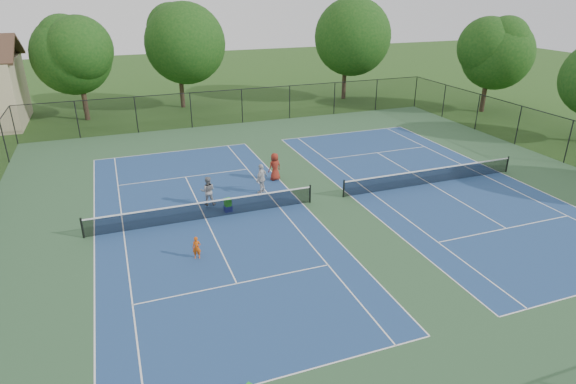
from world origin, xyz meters
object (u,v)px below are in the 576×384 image
object	(u,v)px
child_player	(197,248)
ball_hopper	(228,202)
tree_back_a	(76,52)
tree_side_e	(491,50)
bystander_c	(275,167)
tree_back_b	(177,39)
tree_back_d	(346,33)
ball_crate	(228,209)
bystander_a	(262,179)
instructor	(208,191)

from	to	relation	value
child_player	ball_hopper	bearing A→B (deg)	76.52
tree_back_a	tree_side_e	distance (m)	37.36
tree_side_e	bystander_c	size ratio (longest dim) A/B	5.06
child_player	bystander_c	xyz separation A→B (m)	(6.36, 7.78, 0.35)
ball_hopper	tree_back_b	bearing A→B (deg)	86.28
tree_back_a	child_player	bearing A→B (deg)	-80.07
tree_side_e	ball_hopper	world-z (taller)	tree_side_e
tree_side_e	ball_hopper	xyz separation A→B (m)	(-28.66, -13.53, -5.27)
tree_back_d	tree_side_e	xyz separation A→B (m)	(10.00, -10.00, -1.02)
bystander_c	ball_crate	size ratio (longest dim) A/B	4.21
tree_back_b	ball_crate	distance (m)	26.38
bystander_c	bystander_a	bearing A→B (deg)	34.92
ball_crate	tree_side_e	bearing A→B (deg)	25.27
tree_back_d	child_player	size ratio (longest dim) A/B	9.83
bystander_a	ball_hopper	xyz separation A→B (m)	(-2.49, -1.80, -0.36)
instructor	ball_crate	size ratio (longest dim) A/B	4.00
tree_back_a	tree_back_d	distance (m)	26.01
bystander_c	ball_hopper	world-z (taller)	bystander_c
tree_back_b	bystander_a	distance (m)	24.41
ball_crate	instructor	bearing A→B (deg)	123.07
bystander_c	tree_back_b	bearing A→B (deg)	-99.72
tree_back_d	child_player	world-z (taller)	tree_back_d
tree_back_a	bystander_a	world-z (taller)	tree_back_a
tree_back_a	child_player	xyz separation A→B (m)	(4.87, -27.81, -5.51)
child_player	bystander_a	world-z (taller)	bystander_a
ball_hopper	bystander_a	bearing A→B (deg)	35.96
tree_back_b	child_player	bearing A→B (deg)	-97.89
bystander_c	ball_crate	world-z (taller)	bystander_c
bystander_a	ball_hopper	bearing A→B (deg)	-5.28
child_player	ball_hopper	xyz separation A→B (m)	(2.47, 4.28, 0.02)
tree_back_d	ball_hopper	xyz separation A→B (m)	(-18.66, -23.53, -6.28)
tree_back_d	instructor	bearing A→B (deg)	-131.14
tree_side_e	child_player	size ratio (longest dim) A/B	8.42
child_player	ball_crate	world-z (taller)	child_player
ball_hopper	tree_side_e	bearing A→B (deg)	25.27
child_player	ball_hopper	world-z (taller)	child_player
tree_back_d	ball_crate	bearing A→B (deg)	-128.42
tree_back_a	tree_back_b	size ratio (longest dim) A/B	0.91
instructor	bystander_c	world-z (taller)	bystander_c
bystander_a	ball_crate	distance (m)	3.16
bystander_c	tree_side_e	bearing A→B (deg)	-173.45
child_player	instructor	bearing A→B (deg)	89.78
tree_back_a	tree_back_b	xyz separation A→B (m)	(9.00, 2.00, 0.56)
tree_back_d	child_player	xyz separation A→B (m)	(-21.13, -27.81, -6.30)
bystander_a	child_player	bearing A→B (deg)	9.56
tree_back_d	bystander_a	distance (m)	27.72
child_player	bystander_c	world-z (taller)	bystander_c
bystander_c	ball_hopper	size ratio (longest dim) A/B	4.12
child_player	instructor	distance (m)	5.77
tree_back_a	tree_back_d	xyz separation A→B (m)	(26.00, 0.00, 0.79)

